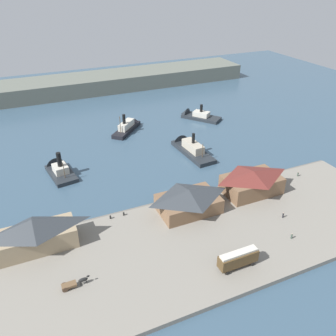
% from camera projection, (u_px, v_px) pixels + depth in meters
% --- Properties ---
extents(ground_plane, '(320.00, 320.00, 0.00)m').
position_uv_depth(ground_plane, '(172.00, 194.00, 103.53)').
color(ground_plane, '#385166').
extents(quay_promenade, '(110.00, 36.00, 1.20)m').
position_uv_depth(quay_promenade, '(209.00, 238.00, 85.77)').
color(quay_promenade, gray).
rests_on(quay_promenade, ground).
extents(seawall_edge, '(110.00, 0.80, 1.00)m').
position_uv_depth(seawall_edge, '(177.00, 199.00, 100.42)').
color(seawall_edge, '#666159').
rests_on(seawall_edge, ground).
extents(ferry_shed_west_terminal, '(18.49, 8.12, 8.24)m').
position_uv_depth(ferry_shed_west_terminal, '(35.00, 234.00, 79.90)').
color(ferry_shed_west_terminal, '#998466').
rests_on(ferry_shed_west_terminal, quay_promenade).
extents(ferry_shed_central_terminal, '(16.28, 10.96, 6.55)m').
position_uv_depth(ferry_shed_central_terminal, '(189.00, 200.00, 93.04)').
color(ferry_shed_central_terminal, brown).
rests_on(ferry_shed_central_terminal, quay_promenade).
extents(ferry_shed_east_terminal, '(16.53, 10.49, 7.02)m').
position_uv_depth(ferry_shed_east_terminal, '(252.00, 181.00, 100.74)').
color(ferry_shed_east_terminal, brown).
rests_on(ferry_shed_east_terminal, quay_promenade).
extents(street_tram, '(9.14, 2.66, 4.17)m').
position_uv_depth(street_tram, '(238.00, 258.00, 75.54)').
color(street_tram, '#4C381E').
rests_on(street_tram, quay_promenade).
extents(horse_cart, '(5.84, 1.61, 1.87)m').
position_uv_depth(horse_cart, '(74.00, 283.00, 71.45)').
color(horse_cart, brown).
rests_on(horse_cart, quay_promenade).
extents(pedestrian_standing_center, '(0.40, 0.40, 1.60)m').
position_uv_depth(pedestrian_standing_center, '(283.00, 215.00, 91.51)').
color(pedestrian_standing_center, '#232328').
rests_on(pedestrian_standing_center, quay_promenade).
extents(pedestrian_walking_west, '(0.39, 0.39, 1.56)m').
position_uv_depth(pedestrian_walking_west, '(298.00, 174.00, 109.85)').
color(pedestrian_walking_west, '#3D4C42').
rests_on(pedestrian_walking_west, quay_promenade).
extents(pedestrian_at_waters_edge, '(0.39, 0.39, 1.57)m').
position_uv_depth(pedestrian_at_waters_edge, '(292.00, 236.00, 84.35)').
color(pedestrian_at_waters_edge, '#3D4C42').
rests_on(pedestrian_at_waters_edge, quay_promenade).
extents(mooring_post_center_west, '(0.44, 0.44, 0.90)m').
position_uv_depth(mooring_post_center_west, '(110.00, 217.00, 91.21)').
color(mooring_post_center_west, black).
rests_on(mooring_post_center_west, quay_promenade).
extents(mooring_post_east, '(0.44, 0.44, 0.90)m').
position_uv_depth(mooring_post_east, '(124.00, 214.00, 92.46)').
color(mooring_post_east, black).
rests_on(mooring_post_east, quay_promenade).
extents(ferry_approaching_west, '(8.77, 16.16, 10.77)m').
position_uv_depth(ferry_approaching_west, '(59.00, 169.00, 114.01)').
color(ferry_approaching_west, '#23282D').
rests_on(ferry_approaching_west, ground).
extents(ferry_mid_harbor, '(16.50, 17.10, 9.86)m').
position_uv_depth(ferry_mid_harbor, '(128.00, 126.00, 144.42)').
color(ferry_mid_harbor, black).
rests_on(ferry_mid_harbor, ground).
extents(ferry_departing_north, '(16.20, 18.38, 8.88)m').
position_uv_depth(ferry_departing_north, '(195.00, 116.00, 156.15)').
color(ferry_departing_north, '#23282D').
rests_on(ferry_departing_north, ground).
extents(ferry_outer_harbor, '(8.06, 23.04, 10.24)m').
position_uv_depth(ferry_outer_harbor, '(188.00, 147.00, 128.00)').
color(ferry_outer_harbor, '#23282D').
rests_on(ferry_outer_harbor, ground).
extents(far_headland, '(180.00, 24.00, 8.00)m').
position_uv_depth(far_headland, '(88.00, 84.00, 188.87)').
color(far_headland, '#60665B').
rests_on(far_headland, ground).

